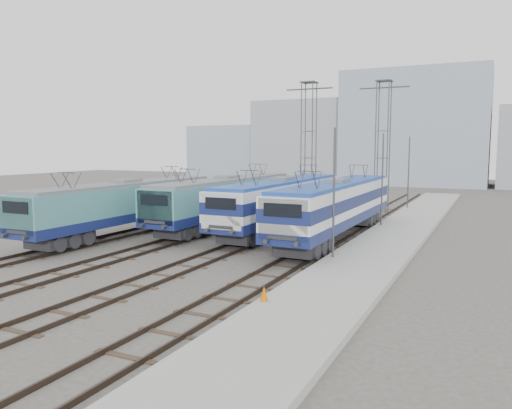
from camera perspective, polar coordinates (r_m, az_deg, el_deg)
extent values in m
plane|color=#514C47|center=(28.49, -9.35, -5.69)|extent=(160.00, 160.00, 0.00)
cube|color=#9E9E99|center=(31.84, 14.70, -4.25)|extent=(4.00, 70.00, 0.30)
cube|color=navy|center=(35.57, -14.47, -1.15)|extent=(2.80, 17.71, 0.59)
cube|color=teal|center=(35.44, -14.52, 0.74)|extent=(2.75, 17.71, 1.77)
cube|color=teal|center=(29.53, -25.23, -1.15)|extent=(2.53, 0.69, 2.01)
cube|color=slate|center=(35.36, -14.57, 2.33)|extent=(2.53, 17.00, 0.20)
cube|color=#262628|center=(31.47, -21.39, -3.74)|extent=(2.07, 3.54, 0.66)
cube|color=#262628|center=(40.31, -9.02, -1.19)|extent=(2.07, 3.54, 0.66)
cube|color=navy|center=(38.02, -3.28, -0.44)|extent=(2.85, 18.00, 0.60)
cube|color=teal|center=(37.90, -3.29, 1.36)|extent=(2.80, 18.00, 1.80)
cube|color=teal|center=(30.69, -11.15, -0.31)|extent=(2.58, 0.70, 2.04)
cube|color=slate|center=(37.82, -3.30, 2.87)|extent=(2.58, 17.28, 0.20)
cube|color=#262628|center=(33.07, -8.33, -2.86)|extent=(2.10, 3.60, 0.67)
cube|color=#262628|center=(43.42, 0.57, -0.55)|extent=(2.10, 3.60, 0.67)
cube|color=navy|center=(36.17, 3.04, -0.80)|extent=(2.85, 17.98, 0.60)
cube|color=white|center=(36.03, 3.06, 1.09)|extent=(2.80, 17.98, 1.80)
cube|color=navy|center=(36.04, 3.06, 1.01)|extent=(2.84, 18.00, 0.70)
cube|color=white|center=(28.33, -3.71, -0.77)|extent=(2.57, 0.70, 2.04)
cube|color=#183E9B|center=(35.95, 3.07, 2.68)|extent=(2.57, 17.26, 0.20)
cube|color=#262628|center=(30.90, -1.27, -3.46)|extent=(2.10, 3.60, 0.67)
cube|color=#262628|center=(41.81, 6.21, -0.87)|extent=(2.10, 3.60, 0.67)
cube|color=navy|center=(33.21, 9.18, -1.48)|extent=(2.91, 18.41, 0.61)
cube|color=white|center=(33.06, 9.22, 0.63)|extent=(2.86, 18.41, 1.84)
cube|color=navy|center=(33.07, 9.22, 0.54)|extent=(2.90, 18.43, 0.72)
cube|color=white|center=(24.79, 3.36, -1.69)|extent=(2.63, 0.72, 2.09)
cube|color=#183E9B|center=(32.98, 9.25, 2.39)|extent=(2.63, 17.67, 0.20)
cube|color=#262628|center=(27.59, 5.49, -4.68)|extent=(2.15, 3.68, 0.69)
cube|color=#262628|center=(39.18, 11.73, -1.45)|extent=(2.15, 3.68, 0.69)
cylinder|color=#3F4247|center=(47.22, 5.16, 6.53)|extent=(0.10, 0.10, 12.00)
cylinder|color=#3F4247|center=(46.84, 6.43, 6.51)|extent=(0.10, 0.10, 12.00)
cylinder|color=#3F4247|center=(48.25, 5.62, 6.52)|extent=(0.10, 0.10, 12.00)
cylinder|color=#3F4247|center=(47.88, 6.87, 6.51)|extent=(0.10, 0.10, 12.00)
cube|color=#3F4247|center=(47.85, 6.10, 13.00)|extent=(4.50, 0.12, 0.12)
cylinder|color=#3F4247|center=(47.29, 13.47, 6.37)|extent=(0.10, 0.10, 12.00)
cylinder|color=#3F4247|center=(47.06, 14.78, 6.34)|extent=(0.10, 0.10, 12.00)
cylinder|color=#3F4247|center=(48.36, 13.75, 6.37)|extent=(0.10, 0.10, 12.00)
cylinder|color=#3F4247|center=(48.14, 15.03, 6.33)|extent=(0.10, 0.10, 12.00)
cube|color=#3F4247|center=(48.02, 14.44, 12.81)|extent=(4.50, 0.12, 0.12)
cylinder|color=#3F4247|center=(25.97, 8.88, 0.95)|extent=(0.12, 0.12, 7.00)
cylinder|color=#3F4247|center=(37.58, 14.22, 2.54)|extent=(0.12, 0.12, 7.00)
cylinder|color=#3F4247|center=(49.37, 17.03, 3.36)|extent=(0.12, 0.12, 7.00)
cone|color=#DA6000|center=(18.87, 0.92, -10.12)|extent=(0.31, 0.31, 0.57)
cube|color=#9098A0|center=(89.93, 6.26, 7.15)|extent=(18.00, 12.00, 14.00)
cube|color=#909CAF|center=(85.65, 17.82, 8.25)|extent=(22.00, 14.00, 18.00)
cube|color=#909CAF|center=(96.46, -2.80, 5.95)|extent=(14.00, 10.00, 10.00)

